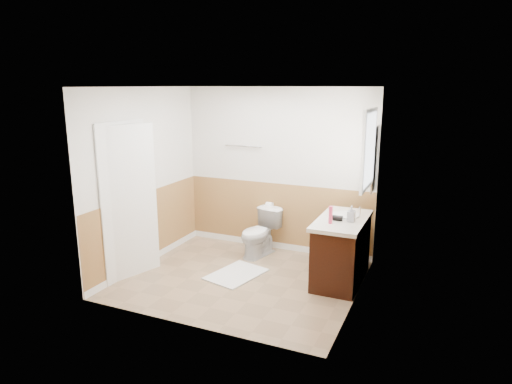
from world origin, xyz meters
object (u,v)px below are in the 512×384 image
at_px(vanity_cabinet, 341,252).
at_px(soap_dispenser, 351,214).
at_px(lotion_bottle, 331,215).
at_px(toilet, 259,233).
at_px(bath_mat, 236,274).

bearing_deg(vanity_cabinet, soap_dispenser, -34.17).
bearing_deg(vanity_cabinet, lotion_bottle, -110.88).
bearing_deg(lotion_bottle, toilet, 151.90).
height_order(toilet, lotion_bottle, lotion_bottle).
height_order(toilet, bath_mat, toilet).
distance_m(bath_mat, soap_dispenser, 1.77).
relative_size(toilet, soap_dispenser, 3.47).
bearing_deg(toilet, lotion_bottle, -14.11).
relative_size(toilet, bath_mat, 0.88).
height_order(toilet, vanity_cabinet, vanity_cabinet).
bearing_deg(bath_mat, vanity_cabinet, 16.72).
bearing_deg(toilet, bath_mat, -76.02).
relative_size(bath_mat, soap_dispenser, 3.93).
bearing_deg(bath_mat, lotion_bottle, 6.45).
bearing_deg(toilet, soap_dispenser, -4.25).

